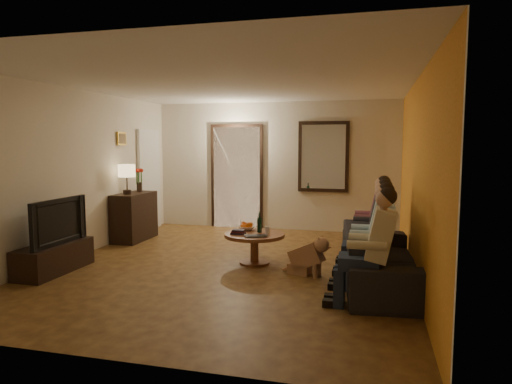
% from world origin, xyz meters
% --- Properties ---
extents(floor, '(5.00, 6.00, 0.01)m').
position_xyz_m(floor, '(0.00, 0.00, 0.00)').
color(floor, '#482913').
rests_on(floor, ground).
extents(ceiling, '(5.00, 6.00, 0.01)m').
position_xyz_m(ceiling, '(0.00, 0.00, 2.60)').
color(ceiling, white).
rests_on(ceiling, back_wall).
extents(back_wall, '(5.00, 0.02, 2.60)m').
position_xyz_m(back_wall, '(0.00, 3.00, 1.30)').
color(back_wall, beige).
rests_on(back_wall, floor).
extents(front_wall, '(5.00, 0.02, 2.60)m').
position_xyz_m(front_wall, '(0.00, -3.00, 1.30)').
color(front_wall, beige).
rests_on(front_wall, floor).
extents(left_wall, '(0.02, 6.00, 2.60)m').
position_xyz_m(left_wall, '(-2.50, 0.00, 1.30)').
color(left_wall, beige).
rests_on(left_wall, floor).
extents(right_wall, '(0.02, 6.00, 2.60)m').
position_xyz_m(right_wall, '(2.50, 0.00, 1.30)').
color(right_wall, beige).
rests_on(right_wall, floor).
extents(orange_accent, '(0.01, 6.00, 2.60)m').
position_xyz_m(orange_accent, '(2.49, 0.00, 1.30)').
color(orange_accent, '#C68421').
rests_on(orange_accent, right_wall).
extents(kitchen_doorway, '(1.00, 0.06, 2.10)m').
position_xyz_m(kitchen_doorway, '(-0.80, 2.98, 1.05)').
color(kitchen_doorway, '#FFE0A5').
rests_on(kitchen_doorway, floor).
extents(door_trim, '(1.12, 0.04, 2.22)m').
position_xyz_m(door_trim, '(-0.80, 2.97, 1.05)').
color(door_trim, black).
rests_on(door_trim, floor).
extents(fridge_glimpse, '(0.45, 0.03, 1.70)m').
position_xyz_m(fridge_glimpse, '(-0.55, 2.98, 0.90)').
color(fridge_glimpse, silver).
rests_on(fridge_glimpse, floor).
extents(mirror_frame, '(1.00, 0.05, 1.40)m').
position_xyz_m(mirror_frame, '(1.00, 2.96, 1.50)').
color(mirror_frame, black).
rests_on(mirror_frame, back_wall).
extents(mirror_glass, '(0.86, 0.02, 1.26)m').
position_xyz_m(mirror_glass, '(1.00, 2.93, 1.50)').
color(mirror_glass, white).
rests_on(mirror_glass, back_wall).
extents(white_door, '(0.06, 0.85, 2.04)m').
position_xyz_m(white_door, '(-2.46, 2.30, 1.02)').
color(white_door, white).
rests_on(white_door, floor).
extents(framed_art, '(0.03, 0.28, 0.24)m').
position_xyz_m(framed_art, '(-2.47, 1.30, 1.85)').
color(framed_art, '#B28C33').
rests_on(framed_art, left_wall).
extents(art_canvas, '(0.01, 0.22, 0.18)m').
position_xyz_m(art_canvas, '(-2.46, 1.30, 1.85)').
color(art_canvas, brown).
rests_on(art_canvas, left_wall).
extents(dresser, '(0.45, 0.97, 0.86)m').
position_xyz_m(dresser, '(-2.25, 1.28, 0.43)').
color(dresser, black).
rests_on(dresser, floor).
extents(table_lamp, '(0.30, 0.30, 0.54)m').
position_xyz_m(table_lamp, '(-2.25, 1.06, 1.13)').
color(table_lamp, beige).
rests_on(table_lamp, dresser).
extents(flower_vase, '(0.14, 0.14, 0.44)m').
position_xyz_m(flower_vase, '(-2.25, 1.50, 1.08)').
color(flower_vase, red).
rests_on(flower_vase, dresser).
extents(tv_stand, '(0.45, 1.18, 0.39)m').
position_xyz_m(tv_stand, '(-2.25, -0.90, 0.20)').
color(tv_stand, black).
rests_on(tv_stand, floor).
extents(tv, '(1.08, 0.14, 0.62)m').
position_xyz_m(tv, '(-2.25, -0.90, 0.70)').
color(tv, black).
rests_on(tv, tv_stand).
extents(sofa, '(2.39, 1.11, 0.68)m').
position_xyz_m(sofa, '(2.09, -0.34, 0.34)').
color(sofa, black).
rests_on(sofa, floor).
extents(person_a, '(0.60, 0.40, 1.20)m').
position_xyz_m(person_a, '(1.99, -1.24, 0.60)').
color(person_a, tan).
rests_on(person_a, sofa).
extents(person_b, '(0.60, 0.40, 1.20)m').
position_xyz_m(person_b, '(1.99, -0.64, 0.60)').
color(person_b, tan).
rests_on(person_b, sofa).
extents(person_c, '(0.60, 0.40, 1.20)m').
position_xyz_m(person_c, '(1.99, -0.04, 0.60)').
color(person_c, tan).
rests_on(person_c, sofa).
extents(person_d, '(0.60, 0.40, 1.20)m').
position_xyz_m(person_d, '(1.99, 0.56, 0.60)').
color(person_d, tan).
rests_on(person_d, sofa).
extents(dog, '(0.61, 0.41, 0.56)m').
position_xyz_m(dog, '(1.12, -0.20, 0.28)').
color(dog, tan).
rests_on(dog, floor).
extents(coffee_table, '(0.96, 0.96, 0.45)m').
position_xyz_m(coffee_table, '(0.30, 0.21, 0.23)').
color(coffee_table, brown).
rests_on(coffee_table, floor).
extents(bowl, '(0.26, 0.26, 0.06)m').
position_xyz_m(bowl, '(0.12, 0.43, 0.48)').
color(bowl, white).
rests_on(bowl, coffee_table).
extents(oranges, '(0.20, 0.20, 0.08)m').
position_xyz_m(oranges, '(0.12, 0.43, 0.55)').
color(oranges, orange).
rests_on(oranges, bowl).
extents(wine_bottle, '(0.07, 0.07, 0.31)m').
position_xyz_m(wine_bottle, '(0.35, 0.31, 0.60)').
color(wine_bottle, black).
rests_on(wine_bottle, coffee_table).
extents(wine_glass, '(0.06, 0.06, 0.10)m').
position_xyz_m(wine_glass, '(0.48, 0.26, 0.50)').
color(wine_glass, silver).
rests_on(wine_glass, coffee_table).
extents(book_stack, '(0.20, 0.15, 0.07)m').
position_xyz_m(book_stack, '(0.08, 0.11, 0.48)').
color(book_stack, black).
rests_on(book_stack, coffee_table).
extents(laptop, '(0.38, 0.31, 0.03)m').
position_xyz_m(laptop, '(0.40, -0.07, 0.46)').
color(laptop, black).
rests_on(laptop, coffee_table).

